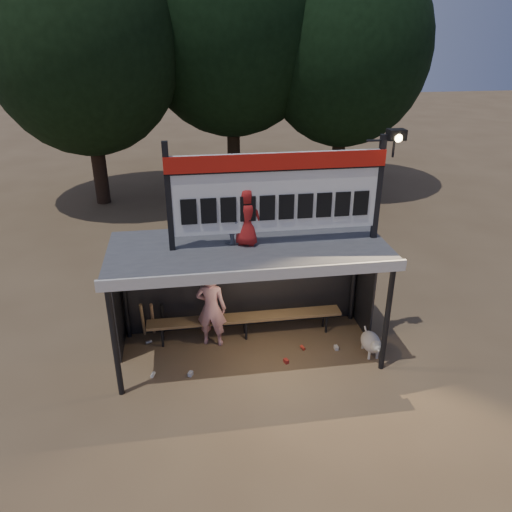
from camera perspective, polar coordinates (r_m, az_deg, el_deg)
The scene contains 13 objects.
ground at distance 10.12m, azimuth -0.79°, elevation -10.84°, with size 80.00×80.00×0.00m, color brown.
player at distance 9.96m, azimuth -5.13°, elevation -5.95°, with size 0.60×0.39×1.65m, color white.
child_a at distance 8.88m, azimuth -2.72°, elevation 4.56°, with size 0.50×0.39×1.02m, color slate.
child_b at distance 8.80m, azimuth -1.09°, elevation 4.51°, with size 0.52×0.34×1.06m, color #A21A18.
dugout_shelter at distance 9.39m, azimuth -1.06°, elevation -0.77°, with size 5.10×2.08×2.32m.
scoreboard_assembly at distance 8.70m, azimuth 2.76°, elevation 7.57°, with size 4.10×0.27×1.99m.
bench at distance 10.34m, azimuth -1.23°, elevation -7.12°, with size 4.00×0.35×0.48m.
tree_left at distance 18.39m, azimuth -19.24°, elevation 22.36°, with size 6.46×6.46×9.27m.
tree_mid at distance 19.77m, azimuth -2.85°, elevation 25.55°, with size 7.22×7.22×10.36m.
tree_right at distance 19.64m, azimuth 10.21°, elevation 22.38°, with size 6.08×6.08×8.72m.
dog at distance 10.13m, azimuth 13.06°, elevation -9.61°, with size 0.36×0.81×0.49m.
bats at distance 10.54m, azimuth -11.73°, elevation -7.05°, with size 0.48×0.33×0.84m.
litter at distance 9.90m, azimuth -2.02°, elevation -11.50°, with size 3.83×1.29×0.08m.
Camera 1 is at (-1.11, -8.15, 5.90)m, focal length 35.00 mm.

